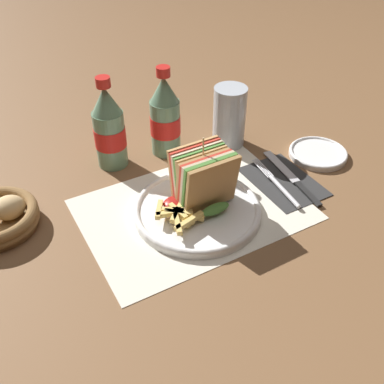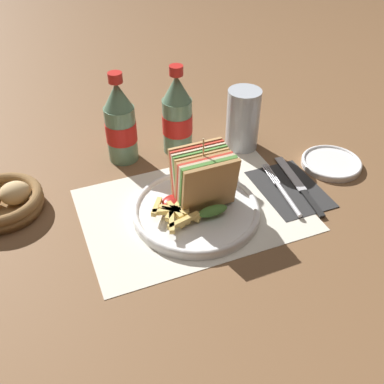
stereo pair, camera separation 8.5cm
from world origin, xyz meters
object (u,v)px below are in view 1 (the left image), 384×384
(glass_near, at_px, (229,120))
(fork, at_px, (280,186))
(club_sandwich, at_px, (203,179))
(plate_main, at_px, (197,210))
(side_saucer, at_px, (318,153))
(knife, at_px, (292,177))
(coke_bottle_far, at_px, (165,117))
(coke_bottle_near, at_px, (109,129))

(glass_near, bearing_deg, fork, -91.40)
(club_sandwich, bearing_deg, fork, -9.59)
(plate_main, relative_size, fork, 1.38)
(fork, height_order, side_saucer, same)
(knife, xyz_separation_m, coke_bottle_far, (-0.18, 0.23, 0.08))
(fork, xyz_separation_m, side_saucer, (0.15, 0.06, -0.00))
(club_sandwich, distance_m, fork, 0.18)
(fork, bearing_deg, coke_bottle_far, 126.11)
(fork, relative_size, coke_bottle_far, 0.87)
(coke_bottle_far, bearing_deg, glass_near, -16.06)
(club_sandwich, relative_size, side_saucer, 1.09)
(plate_main, distance_m, coke_bottle_near, 0.26)
(fork, xyz_separation_m, coke_bottle_near, (-0.26, 0.25, 0.08))
(knife, bearing_deg, club_sandwich, -177.07)
(club_sandwich, distance_m, glass_near, 0.24)
(plate_main, distance_m, knife, 0.23)
(plate_main, distance_m, club_sandwich, 0.06)
(fork, relative_size, knife, 0.86)
(glass_near, bearing_deg, club_sandwich, -134.64)
(coke_bottle_near, bearing_deg, side_saucer, -25.75)
(coke_bottle_near, bearing_deg, club_sandwich, -67.35)
(coke_bottle_far, relative_size, glass_near, 1.45)
(plate_main, relative_size, coke_bottle_far, 1.20)
(coke_bottle_near, xyz_separation_m, glass_near, (0.27, -0.05, -0.03))
(knife, bearing_deg, glass_near, 108.44)
(knife, bearing_deg, side_saucer, 27.56)
(plate_main, distance_m, side_saucer, 0.34)
(club_sandwich, distance_m, coke_bottle_far, 0.22)
(glass_near, xyz_separation_m, side_saucer, (0.15, -0.15, -0.05))
(fork, relative_size, side_saucer, 1.35)
(club_sandwich, xyz_separation_m, glass_near, (0.17, 0.17, -0.01))
(glass_near, distance_m, side_saucer, 0.21)
(plate_main, bearing_deg, knife, -0.68)
(knife, bearing_deg, coke_bottle_far, 135.08)
(plate_main, distance_m, glass_near, 0.27)
(coke_bottle_near, bearing_deg, coke_bottle_far, -6.10)
(plate_main, height_order, glass_near, glass_near)
(glass_near, bearing_deg, coke_bottle_near, 168.51)
(coke_bottle_near, relative_size, coke_bottle_far, 1.00)
(coke_bottle_near, xyz_separation_m, side_saucer, (0.41, -0.20, -0.08))
(side_saucer, bearing_deg, glass_near, 135.43)
(fork, bearing_deg, club_sandwich, 177.08)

